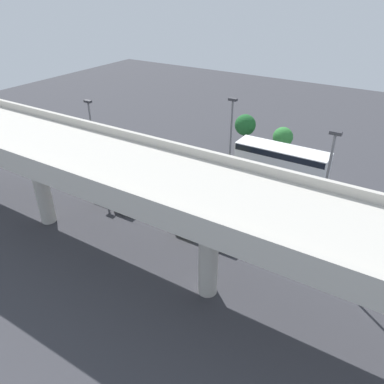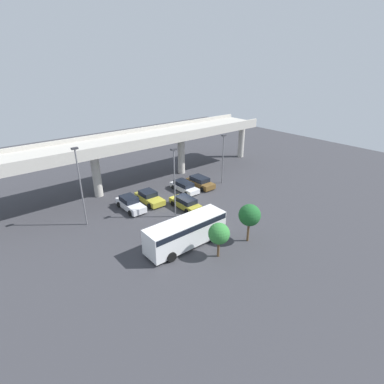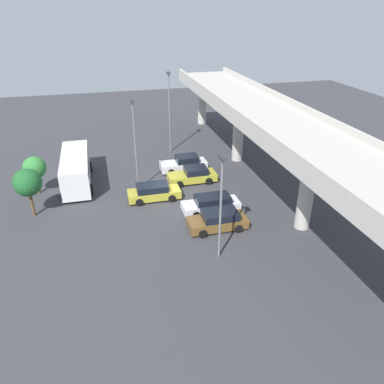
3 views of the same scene
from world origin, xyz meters
name	(u,v)px [view 2 (image 2 of 3)]	position (x,y,z in m)	size (l,w,h in m)	color
ground_plane	(181,204)	(0.00, 0.00, 0.00)	(93.47, 93.47, 0.00)	#38383D
highway_overpass	(141,142)	(0.00, 9.26, 6.43)	(44.78, 6.56, 7.79)	#BCB7AD
parked_car_0	(130,204)	(-5.84, 2.84, 0.76)	(2.12, 4.84, 1.63)	silver
parked_car_1	(149,197)	(-2.92, 3.00, 0.70)	(2.21, 4.72, 1.50)	gold
parked_car_2	(185,203)	(-0.24, -1.35, 0.72)	(2.03, 4.68, 1.48)	gold
parked_car_3	(184,186)	(3.02, 3.08, 0.68)	(2.04, 4.90, 1.39)	silver
parked_car_4	(200,182)	(5.82, 2.76, 0.74)	(2.17, 4.63, 1.51)	brown
shuttle_bus	(186,231)	(-5.41, -8.05, 1.73)	(8.83, 2.81, 2.89)	white
lamp_post_near_aisle	(174,179)	(-2.64, -2.44, 4.96)	(0.70, 0.35, 8.52)	slate
lamp_post_mid_lot	(80,182)	(-11.69, 2.54, 5.28)	(0.70, 0.35, 9.15)	slate
lamp_post_by_overpass	(223,155)	(9.31, 1.70, 4.45)	(0.70, 0.35, 7.54)	slate
tree_front_left	(219,234)	(-4.18, -11.50, 2.54)	(2.06, 2.06, 3.59)	brown
tree_front_far_right	(250,215)	(0.10, -11.49, 3.03)	(2.26, 2.26, 4.18)	brown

